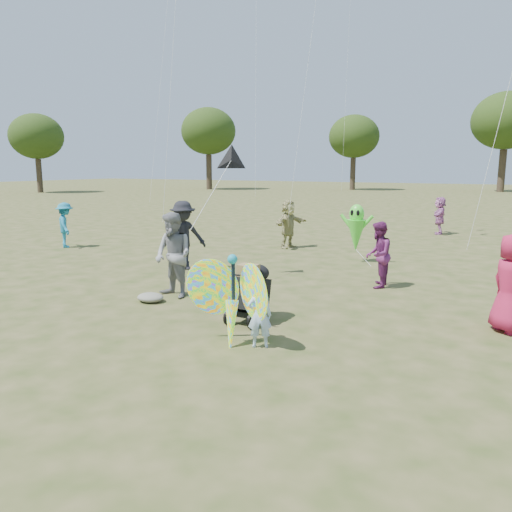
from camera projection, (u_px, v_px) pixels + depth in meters
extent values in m
plane|color=#51592B|center=(225.00, 333.00, 8.63)|extent=(160.00, 160.00, 0.00)
imported|color=#B4D3FF|center=(260.00, 315.00, 7.88)|extent=(0.46, 0.40, 1.05)
imported|color=gray|center=(173.00, 255.00, 10.84)|extent=(1.06, 0.92, 1.87)
ellipsoid|color=gray|center=(150.00, 297.00, 10.60)|extent=(0.59, 0.49, 0.19)
imported|color=#AF1C43|center=(511.00, 283.00, 8.56)|extent=(0.96, 1.00, 1.72)
imported|color=black|center=(183.00, 236.00, 13.72)|extent=(1.34, 1.41, 1.91)
imported|color=tan|center=(288.00, 224.00, 17.47)|extent=(0.88, 1.64, 1.69)
imported|color=#6A235B|center=(378.00, 255.00, 11.76)|extent=(0.69, 0.84, 1.57)
imported|color=teal|center=(65.00, 225.00, 17.55)|extent=(1.17, 1.10, 1.59)
imported|color=#B668A6|center=(440.00, 215.00, 21.04)|extent=(0.66, 1.51, 1.58)
cube|color=black|center=(250.00, 293.00, 9.17)|extent=(0.49, 0.87, 0.71)
cube|color=black|center=(250.00, 310.00, 9.23)|extent=(0.44, 0.70, 0.10)
ellipsoid|color=black|center=(256.00, 273.00, 9.33)|extent=(0.51, 0.45, 0.33)
cylinder|color=black|center=(229.00, 317.00, 9.05)|extent=(0.06, 0.30, 0.30)
cylinder|color=black|center=(252.00, 321.00, 8.83)|extent=(0.06, 0.30, 0.30)
cylinder|color=black|center=(261.00, 310.00, 9.64)|extent=(0.06, 0.22, 0.22)
cylinder|color=black|center=(236.00, 275.00, 8.68)|extent=(0.44, 0.04, 0.03)
cube|color=#977B49|center=(248.00, 272.00, 9.05)|extent=(0.35, 0.29, 0.26)
ellipsoid|color=#EF2542|center=(213.00, 287.00, 8.17)|extent=(0.98, 0.71, 1.24)
ellipsoid|color=#EF2542|center=(253.00, 293.00, 7.82)|extent=(0.98, 0.71, 1.24)
cylinder|color=black|center=(233.00, 293.00, 8.02)|extent=(0.06, 0.06, 1.00)
cone|color=#EF2542|center=(231.00, 328.00, 7.95)|extent=(0.36, 0.49, 0.93)
sphere|color=teal|center=(232.00, 259.00, 7.91)|extent=(0.16, 0.16, 0.16)
cone|color=black|center=(231.00, 160.00, 12.48)|extent=(0.89, 0.62, 0.81)
cylinder|color=silver|center=(213.00, 192.00, 11.56)|extent=(0.34, 2.27, 1.50)
cone|color=#4CE435|center=(356.00, 236.00, 14.85)|extent=(0.56, 0.56, 0.95)
ellipsoid|color=#4CE435|center=(357.00, 214.00, 14.73)|extent=(0.44, 0.39, 0.57)
ellipsoid|color=black|center=(352.00, 213.00, 14.61)|extent=(0.10, 0.05, 0.17)
ellipsoid|color=black|center=(358.00, 213.00, 14.53)|extent=(0.10, 0.05, 0.17)
cylinder|color=#4CE435|center=(347.00, 222.00, 14.92)|extent=(0.43, 0.10, 0.49)
cylinder|color=#4CE435|center=(366.00, 223.00, 14.64)|extent=(0.43, 0.10, 0.49)
cylinder|color=silver|center=(363.00, 257.00, 14.64)|extent=(0.61, 0.41, 0.41)
cylinder|color=silver|center=(312.00, 34.00, 15.81)|extent=(0.02, 3.28, 11.32)
cylinder|color=silver|center=(165.00, 32.00, 22.66)|extent=(1.34, 4.58, 15.12)
cylinder|color=#3A2D21|center=(209.00, 172.00, 61.22)|extent=(0.70, 0.70, 4.20)
ellipsoid|color=#2B4214|center=(208.00, 131.00, 60.35)|extent=(6.60, 6.60, 5.61)
cylinder|color=#3A2D21|center=(353.00, 174.00, 59.91)|extent=(0.63, 0.63, 3.78)
ellipsoid|color=#2B4214|center=(354.00, 136.00, 59.12)|extent=(5.94, 5.94, 5.05)
cylinder|color=#3A2D21|center=(502.00, 171.00, 55.01)|extent=(0.77, 0.77, 4.62)
ellipsoid|color=#2B4214|center=(506.00, 120.00, 54.05)|extent=(7.26, 7.26, 6.17)
cylinder|color=#3A2D21|center=(39.00, 176.00, 53.83)|extent=(0.59, 0.59, 3.57)
ellipsoid|color=#2B4214|center=(36.00, 136.00, 53.08)|extent=(5.61, 5.61, 4.77)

